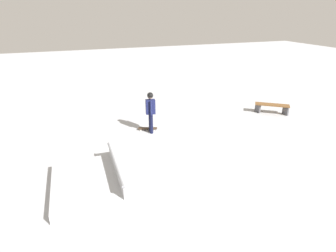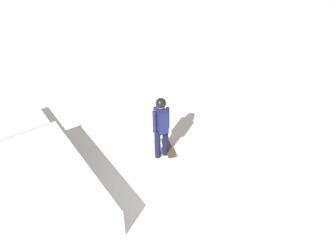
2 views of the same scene
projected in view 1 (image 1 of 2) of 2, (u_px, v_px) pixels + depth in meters
The scene contains 5 objects.
ground_plane at pixel (205, 155), 9.97m from camera, with size 60.00×60.00×0.00m, color #B7BABF.
skate_ramp at pixel (159, 166), 8.69m from camera, with size 5.46×2.73×0.74m.
skater at pixel (151, 109), 11.48m from camera, with size 0.41×0.44×1.73m.
skateboard at pixel (148, 128), 12.04m from camera, with size 0.82×0.47×0.09m.
park_bench at pixel (272, 107), 13.84m from camera, with size 1.52×1.27×0.48m.
Camera 1 is at (4.30, 7.79, 4.80)m, focal length 30.14 mm.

